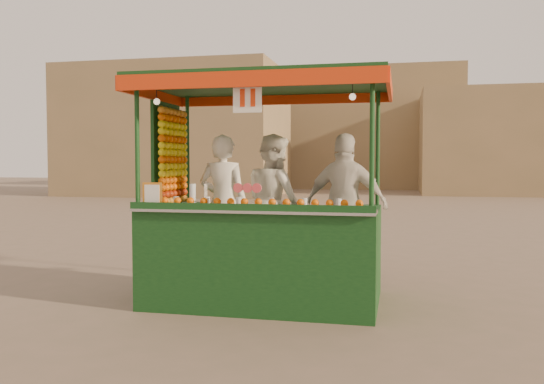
% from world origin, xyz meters
% --- Properties ---
extents(ground, '(90.00, 90.00, 0.00)m').
position_xyz_m(ground, '(0.00, 0.00, 0.00)').
color(ground, brown).
rests_on(ground, ground).
extents(building_left, '(10.00, 6.00, 6.00)m').
position_xyz_m(building_left, '(-9.00, 20.00, 3.00)').
color(building_left, '#8D7250').
rests_on(building_left, ground).
extents(building_right, '(9.00, 6.00, 5.00)m').
position_xyz_m(building_right, '(7.00, 24.00, 2.50)').
color(building_right, '#8D7250').
rests_on(building_right, ground).
extents(building_center, '(14.00, 7.00, 7.00)m').
position_xyz_m(building_center, '(-2.00, 30.00, 3.50)').
color(building_center, '#8D7250').
rests_on(building_center, ground).
extents(juice_cart, '(2.71, 1.76, 2.46)m').
position_xyz_m(juice_cart, '(-0.03, 0.11, 0.80)').
color(juice_cart, '#0E3313').
rests_on(juice_cart, ground).
extents(vendor_left, '(0.59, 0.40, 1.58)m').
position_xyz_m(vendor_left, '(-0.51, 0.40, 1.08)').
color(vendor_left, white).
rests_on(vendor_left, ground).
extents(vendor_middle, '(0.95, 0.98, 1.60)m').
position_xyz_m(vendor_middle, '(0.05, 0.65, 1.09)').
color(vendor_middle, white).
rests_on(vendor_middle, ground).
extents(vendor_right, '(0.99, 0.55, 1.59)m').
position_xyz_m(vendor_right, '(0.91, 0.42, 1.08)').
color(vendor_right, silver).
rests_on(vendor_right, ground).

